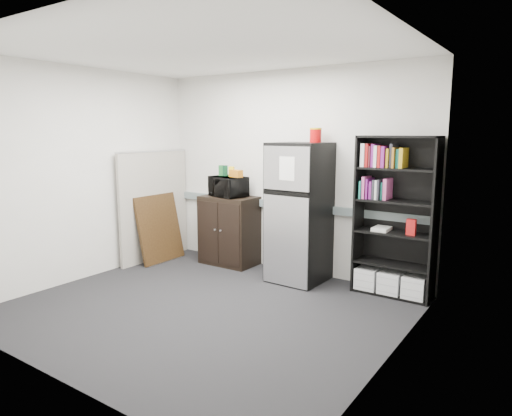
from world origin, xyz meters
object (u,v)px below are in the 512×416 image
Objects in this scene: cabinet at (229,230)px; refrigerator at (299,213)px; microwave at (228,187)px; cubicle_partition at (154,205)px; bookshelf at (395,218)px.

refrigerator is at bearing -3.87° from cabinet.
refrigerator is at bearing 9.52° from microwave.
cubicle_partition is at bearing -146.64° from microwave.
cubicle_partition is (-3.43, -0.49, -0.10)m from bookshelf.
bookshelf is 3.58× the size of microwave.
bookshelf is at bearing 8.46° from refrigerator.
refrigerator is (1.18, -0.08, 0.39)m from cabinet.
bookshelf is 1.19m from refrigerator.
cabinet is (-2.36, -0.06, -0.42)m from bookshelf.
bookshelf is at bearing 14.57° from microwave.
cabinet is at bearing 102.62° from microwave.
microwave is at bearing -90.00° from cabinet.
microwave is at bearing 178.36° from refrigerator.
cabinet is at bearing 21.48° from cubicle_partition.
cubicle_partition reaches higher than cabinet.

